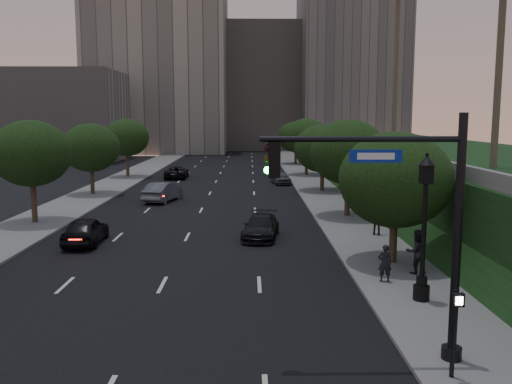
{
  "coord_description": "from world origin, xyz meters",
  "views": [
    {
      "loc": [
        3.61,
        -16.6,
        6.88
      ],
      "look_at": [
        3.89,
        7.04,
        3.6
      ],
      "focal_mm": 38.0,
      "sensor_mm": 36.0,
      "label": 1
    }
  ],
  "objects_px": {
    "sedan_near_right": "(261,227)",
    "sedan_far_left": "(177,172)",
    "pedestrian_a": "(385,263)",
    "pedestrian_c": "(377,220)",
    "sedan_far_right": "(281,177)",
    "street_lamp": "(424,234)",
    "sedan_near_left": "(86,231)",
    "sedan_mid_left": "(163,192)",
    "traffic_signal_mast": "(418,236)",
    "pedestrian_b": "(416,252)"
  },
  "relations": [
    {
      "from": "pedestrian_b",
      "to": "sedan_near_left",
      "type": "bearing_deg",
      "value": -32.13
    },
    {
      "from": "sedan_near_right",
      "to": "pedestrian_a",
      "type": "distance_m",
      "value": 10.08
    },
    {
      "from": "street_lamp",
      "to": "pedestrian_b",
      "type": "relative_size",
      "value": 2.91
    },
    {
      "from": "pedestrian_a",
      "to": "pedestrian_c",
      "type": "bearing_deg",
      "value": -96.47
    },
    {
      "from": "sedan_mid_left",
      "to": "pedestrian_c",
      "type": "relative_size",
      "value": 2.77
    },
    {
      "from": "pedestrian_c",
      "to": "sedan_far_right",
      "type": "bearing_deg",
      "value": -69.25
    },
    {
      "from": "pedestrian_c",
      "to": "pedestrian_b",
      "type": "bearing_deg",
      "value": 100.43
    },
    {
      "from": "sedan_mid_left",
      "to": "sedan_far_right",
      "type": "bearing_deg",
      "value": -117.58
    },
    {
      "from": "sedan_near_left",
      "to": "sedan_mid_left",
      "type": "height_order",
      "value": "sedan_mid_left"
    },
    {
      "from": "pedestrian_a",
      "to": "pedestrian_c",
      "type": "height_order",
      "value": "pedestrian_c"
    },
    {
      "from": "street_lamp",
      "to": "sedan_near_right",
      "type": "relative_size",
      "value": 1.23
    },
    {
      "from": "sedan_far_right",
      "to": "pedestrian_c",
      "type": "height_order",
      "value": "pedestrian_c"
    },
    {
      "from": "sedan_near_left",
      "to": "sedan_mid_left",
      "type": "distance_m",
      "value": 15.13
    },
    {
      "from": "sedan_far_right",
      "to": "pedestrian_a",
      "type": "height_order",
      "value": "pedestrian_a"
    },
    {
      "from": "street_lamp",
      "to": "sedan_mid_left",
      "type": "relative_size",
      "value": 1.15
    },
    {
      "from": "pedestrian_c",
      "to": "sedan_near_right",
      "type": "bearing_deg",
      "value": 12.54
    },
    {
      "from": "sedan_near_right",
      "to": "sedan_far_right",
      "type": "relative_size",
      "value": 1.12
    },
    {
      "from": "sedan_mid_left",
      "to": "sedan_far_left",
      "type": "distance_m",
      "value": 16.83
    },
    {
      "from": "street_lamp",
      "to": "pedestrian_a",
      "type": "distance_m",
      "value": 2.96
    },
    {
      "from": "street_lamp",
      "to": "sedan_mid_left",
      "type": "bearing_deg",
      "value": 118.57
    },
    {
      "from": "sedan_far_left",
      "to": "sedan_far_right",
      "type": "distance_m",
      "value": 12.59
    },
    {
      "from": "traffic_signal_mast",
      "to": "sedan_far_right",
      "type": "height_order",
      "value": "traffic_signal_mast"
    },
    {
      "from": "street_lamp",
      "to": "sedan_near_right",
      "type": "bearing_deg",
      "value": 117.34
    },
    {
      "from": "street_lamp",
      "to": "sedan_far_right",
      "type": "height_order",
      "value": "street_lamp"
    },
    {
      "from": "traffic_signal_mast",
      "to": "sedan_near_right",
      "type": "distance_m",
      "value": 16.76
    },
    {
      "from": "traffic_signal_mast",
      "to": "pedestrian_c",
      "type": "distance_m",
      "value": 16.59
    },
    {
      "from": "sedan_mid_left",
      "to": "sedan_near_right",
      "type": "distance_m",
      "value": 15.7
    },
    {
      "from": "sedan_near_right",
      "to": "pedestrian_b",
      "type": "relative_size",
      "value": 2.36
    },
    {
      "from": "sedan_mid_left",
      "to": "pedestrian_a",
      "type": "height_order",
      "value": "pedestrian_a"
    },
    {
      "from": "sedan_near_right",
      "to": "sedan_far_right",
      "type": "height_order",
      "value": "sedan_far_right"
    },
    {
      "from": "pedestrian_a",
      "to": "sedan_far_right",
      "type": "bearing_deg",
      "value": -81.26
    },
    {
      "from": "street_lamp",
      "to": "sedan_near_right",
      "type": "xyz_separation_m",
      "value": [
        -5.73,
        11.08,
        -1.97
      ]
    },
    {
      "from": "sedan_mid_left",
      "to": "sedan_far_right",
      "type": "height_order",
      "value": "sedan_mid_left"
    },
    {
      "from": "traffic_signal_mast",
      "to": "sedan_far_left",
      "type": "xyz_separation_m",
      "value": [
        -12.79,
        46.46,
        -2.97
      ]
    },
    {
      "from": "sedan_far_right",
      "to": "pedestrian_c",
      "type": "bearing_deg",
      "value": -89.27
    },
    {
      "from": "sedan_far_left",
      "to": "sedan_near_right",
      "type": "height_order",
      "value": "sedan_far_left"
    },
    {
      "from": "sedan_far_left",
      "to": "sedan_near_left",
      "type": "bearing_deg",
      "value": 88.3
    },
    {
      "from": "pedestrian_c",
      "to": "sedan_far_left",
      "type": "bearing_deg",
      "value": -51.43
    },
    {
      "from": "sedan_near_right",
      "to": "sedan_far_left",
      "type": "bearing_deg",
      "value": 113.91
    },
    {
      "from": "sedan_mid_left",
      "to": "sedan_far_right",
      "type": "relative_size",
      "value": 1.2
    },
    {
      "from": "street_lamp",
      "to": "sedan_far_left",
      "type": "height_order",
      "value": "street_lamp"
    },
    {
      "from": "pedestrian_a",
      "to": "pedestrian_b",
      "type": "height_order",
      "value": "pedestrian_b"
    },
    {
      "from": "street_lamp",
      "to": "traffic_signal_mast",
      "type": "bearing_deg",
      "value": -109.98
    },
    {
      "from": "street_lamp",
      "to": "pedestrian_a",
      "type": "relative_size",
      "value": 3.61
    },
    {
      "from": "pedestrian_c",
      "to": "sedan_near_left",
      "type": "bearing_deg",
      "value": 16.67
    },
    {
      "from": "sedan_mid_left",
      "to": "traffic_signal_mast",
      "type": "bearing_deg",
      "value": 125.72
    },
    {
      "from": "traffic_signal_mast",
      "to": "sedan_mid_left",
      "type": "xyz_separation_m",
      "value": [
        -11.67,
        29.66,
        -2.87
      ]
    },
    {
      "from": "traffic_signal_mast",
      "to": "pedestrian_b",
      "type": "bearing_deg",
      "value": 72.54
    },
    {
      "from": "pedestrian_c",
      "to": "street_lamp",
      "type": "bearing_deg",
      "value": 96.43
    },
    {
      "from": "street_lamp",
      "to": "sedan_far_right",
      "type": "relative_size",
      "value": 1.38
    }
  ]
}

